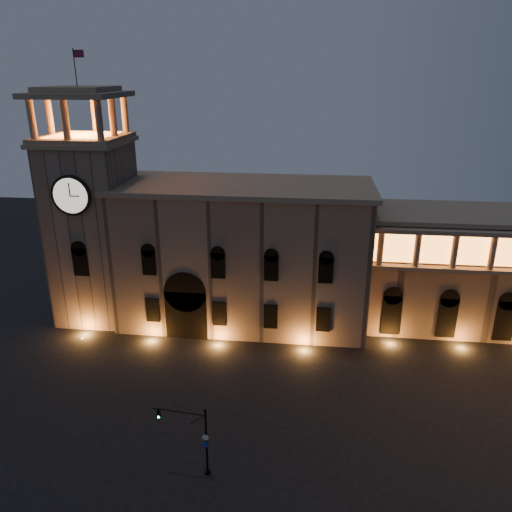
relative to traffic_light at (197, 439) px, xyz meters
name	(u,v)px	position (x,y,z in m)	size (l,w,h in m)	color
ground	(231,434)	(1.87, 4.72, -3.26)	(160.00, 160.00, 0.00)	black
government_building	(243,254)	(-0.20, 26.65, 5.51)	(30.80, 12.80, 17.60)	#7E6452
clock_tower	(93,223)	(-18.63, 25.69, 9.24)	(9.80, 9.80, 32.40)	#7E6452
traffic_light	(197,439)	(0.00, 0.00, 0.00)	(4.51, 0.73, 6.20)	black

